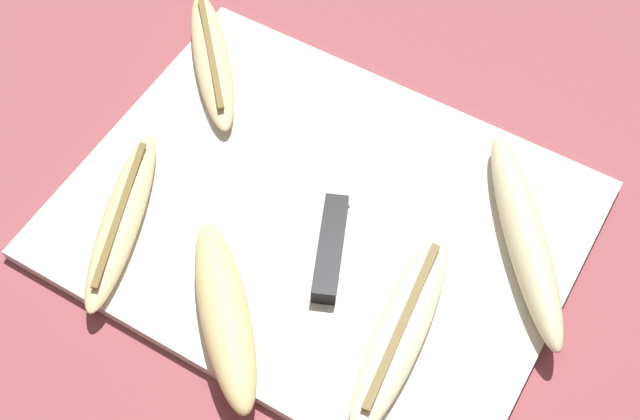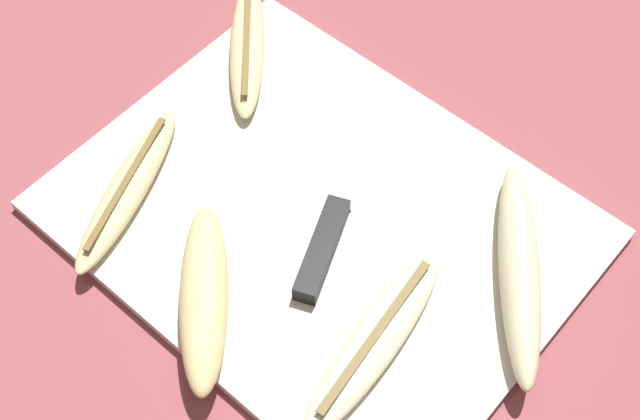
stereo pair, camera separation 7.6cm
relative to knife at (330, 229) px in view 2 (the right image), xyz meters
The scene contains 8 objects.
ground_plane 0.03m from the knife, 156.64° to the left, with size 4.00×4.00×0.00m, color #93474C.
cutting_board 0.02m from the knife, 156.64° to the left, with size 0.43×0.33×0.01m.
knife is the anchor object (origin of this frame).
banana_cream_curved 0.16m from the knife, 24.81° to the left, with size 0.15×0.19×0.03m.
banana_mellow_near 0.18m from the knife, 151.97° to the right, with size 0.10×0.18×0.02m.
banana_pale_long 0.11m from the knife, 30.50° to the right, with size 0.06×0.19×0.02m.
banana_ripe_center 0.22m from the knife, 152.07° to the left, with size 0.14×0.15×0.02m.
banana_golden_short 0.12m from the knife, 104.74° to the right, with size 0.15×0.15×0.03m.
Camera 2 is at (0.27, -0.31, 0.66)m, focal length 50.00 mm.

